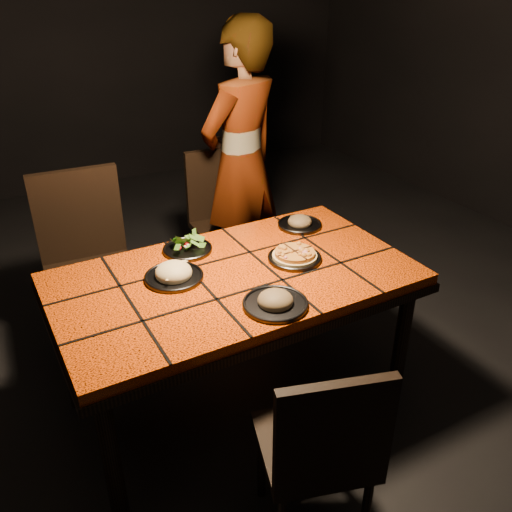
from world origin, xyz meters
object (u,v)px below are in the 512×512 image
chair_far_left (87,254)px  chair_far_right (224,213)px  dining_table (235,289)px  plate_pizza (295,256)px  plate_pasta (174,274)px  diner (241,164)px  chair_near (322,447)px

chair_far_left → chair_far_right: size_ratio=1.09×
dining_table → plate_pizza: size_ratio=6.38×
chair_far_right → plate_pasta: chair_far_right is taller
diner → chair_far_right: bearing=-46.3°
chair_near → diner: bearing=-92.5°
plate_pizza → chair_far_left: bearing=132.8°
chair_far_right → plate_pizza: 1.11m
diner → plate_pizza: 1.06m
dining_table → diner: 1.17m
chair_far_right → chair_far_left: bearing=-162.0°
chair_near → chair_far_left: bearing=-59.7°
chair_near → dining_table: bearing=-79.0°
chair_near → diner: 1.98m
chair_near → chair_far_left: size_ratio=0.85×
chair_far_left → chair_far_right: (0.94, 0.22, -0.05)m
chair_far_left → diner: bearing=13.3°
chair_far_left → plate_pizza: (0.79, -0.85, 0.18)m
plate_pasta → plate_pizza: bearing=-11.4°
chair_near → chair_far_right: (0.55, 1.88, 0.04)m
plate_pizza → plate_pasta: size_ratio=0.97×
chair_far_right → diner: bearing=-20.9°
diner → plate_pizza: (-0.26, -1.02, -0.10)m
dining_table → diner: diner is taller
chair_far_right → plate_pasta: (-0.72, -0.96, 0.23)m
dining_table → plate_pasta: (-0.25, 0.10, 0.10)m
chair_far_right → plate_pizza: size_ratio=3.73×
plate_pasta → chair_far_left: bearing=107.0°
dining_table → chair_far_left: 0.96m
dining_table → chair_near: (-0.09, -0.83, -0.17)m
diner → plate_pasta: bearing=27.2°
chair_far_right → diner: size_ratio=0.54×
dining_table → chair_far_right: bearing=66.3°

